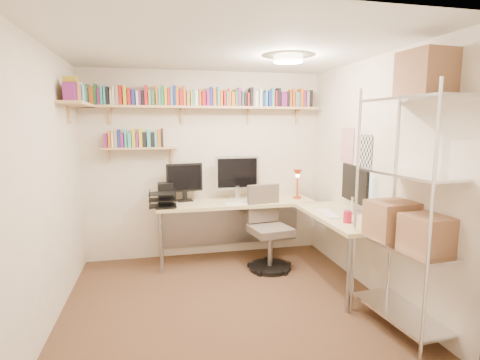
% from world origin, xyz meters
% --- Properties ---
extents(ground, '(3.20, 3.20, 0.00)m').
position_xyz_m(ground, '(0.00, 0.00, 0.00)').
color(ground, '#4E3421').
rests_on(ground, ground).
extents(room_shell, '(3.24, 3.04, 2.52)m').
position_xyz_m(room_shell, '(0.00, 0.00, 1.55)').
color(room_shell, beige).
rests_on(room_shell, ground).
extents(wall_shelves, '(3.12, 1.09, 0.80)m').
position_xyz_m(wall_shelves, '(-0.41, 1.30, 2.03)').
color(wall_shelves, tan).
rests_on(wall_shelves, ground).
extents(corner_desk, '(2.46, 2.03, 1.38)m').
position_xyz_m(corner_desk, '(0.50, 0.92, 0.79)').
color(corner_desk, beige).
rests_on(corner_desk, ground).
extents(office_chair, '(0.55, 0.55, 1.04)m').
position_xyz_m(office_chair, '(0.69, 0.80, 0.44)').
color(office_chair, black).
rests_on(office_chair, ground).
extents(wire_rack, '(0.53, 0.95, 2.37)m').
position_xyz_m(wire_rack, '(1.42, -0.86, 1.31)').
color(wire_rack, silver).
rests_on(wire_rack, ground).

